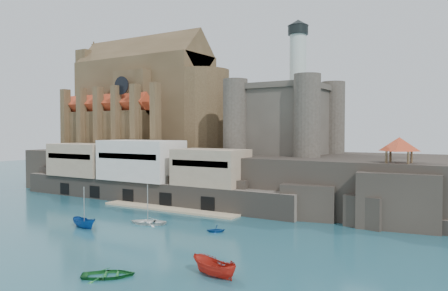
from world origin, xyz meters
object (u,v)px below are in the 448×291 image
at_px(church, 148,104).
at_px(castle_keep, 286,116).
at_px(boat_2, 84,228).
at_px(pavilion, 399,146).

distance_m(church, castle_keep, 40.39).
bearing_deg(castle_keep, church, 178.89).
height_order(church, boat_2, church).
xyz_separation_m(church, castle_keep, (40.21, -0.78, -3.81)).
bearing_deg(church, pavilion, -13.48).
bearing_deg(pavilion, church, 166.52).
relative_size(church, boat_2, 9.04).
height_order(pavilion, boat_2, pavilion).
distance_m(castle_keep, boat_2, 48.46).
bearing_deg(church, boat_2, -60.07).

